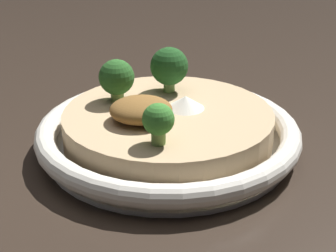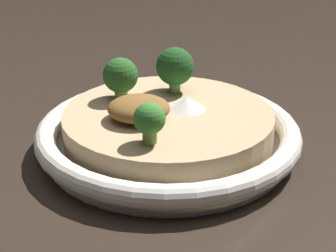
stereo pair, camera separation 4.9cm
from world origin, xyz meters
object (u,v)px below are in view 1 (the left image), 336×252
broccoli_front (169,67)px  broccoli_right (117,78)px  broccoli_back_right (158,121)px  risotto_bowl (168,131)px

broccoli_front → broccoli_right: bearing=21.2°
broccoli_front → broccoli_back_right: size_ratio=1.31×
risotto_bowl → broccoli_front: (-0.01, -0.05, 0.05)m
broccoli_back_right → broccoli_right: bearing=-70.8°
broccoli_right → broccoli_back_right: size_ratio=1.18×
broccoli_front → broccoli_back_right: broccoli_front is taller
risotto_bowl → broccoli_right: size_ratio=6.01×
risotto_bowl → broccoli_back_right: size_ratio=7.12×
broccoli_right → broccoli_front: broccoli_front is taller
broccoli_right → broccoli_back_right: 0.10m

